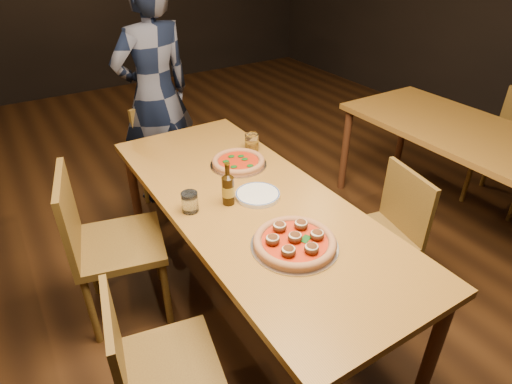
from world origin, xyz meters
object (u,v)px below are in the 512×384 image
table_main (251,211)px  chair_end (172,155)px  plate_stack (258,195)px  chair_main_nw (169,364)px  beer_bottle (228,190)px  table_right (486,148)px  chair_nbr_right (512,151)px  pizza_margherita (238,162)px  amber_glass (252,143)px  pizza_meatball (295,241)px  water_glass (190,202)px  chair_main_sw (120,243)px  diner (155,95)px  chair_main_e (374,237)px

table_main → chair_end: (0.07, 1.30, -0.26)m
plate_stack → chair_main_nw: bearing=-148.3°
table_main → beer_bottle: 0.19m
table_right → chair_nbr_right: (0.57, 0.10, -0.22)m
pizza_margherita → amber_glass: 0.21m
chair_nbr_right → pizza_meatball: size_ratio=2.42×
water_glass → chair_main_sw: bearing=136.4°
table_main → amber_glass: bearing=57.9°
pizza_margherita → water_glass: 0.51m
chair_end → beer_bottle: bearing=-117.4°
water_glass → diner: size_ratio=0.06×
chair_nbr_right → chair_main_nw: bearing=-93.4°
amber_glass → chair_main_sw: bearing=-172.9°
plate_stack → table_main: bearing=-177.9°
chair_main_nw → pizza_margherita: 1.16m
chair_main_e → amber_glass: 0.91m
pizza_meatball → pizza_margherita: 0.78m
table_main → pizza_meatball: size_ratio=5.26×
table_main → chair_main_sw: (-0.61, 0.36, -0.20)m
chair_main_e → chair_main_sw: bearing=-105.5°
beer_bottle → water_glass: size_ratio=2.19×
chair_nbr_right → table_main: bearing=-102.3°
table_main → chair_nbr_right: chair_nbr_right is taller
chair_main_nw → chair_main_sw: size_ratio=0.86×
table_main → water_glass: 0.33m
chair_nbr_right → diner: bearing=-134.8°
chair_end → plate_stack: bearing=-110.5°
chair_main_sw → diner: bearing=-17.8°
table_right → chair_end: 2.23m
table_main → water_glass: (-0.30, 0.07, 0.12)m
chair_nbr_right → water_glass: 2.60m
chair_end → beer_bottle: (-0.18, -1.27, 0.41)m
table_main → table_right: size_ratio=1.00×
pizza_margherita → table_main: bearing=-110.5°
chair_main_sw → pizza_margherita: (0.74, -0.01, 0.29)m
table_right → amber_glass: 1.56m
table_right → chair_nbr_right: bearing=9.9°
chair_nbr_right → pizza_margherita: chair_nbr_right is taller
chair_main_nw → table_right: bearing=-73.3°
table_right → amber_glass: amber_glass is taller
chair_main_e → chair_nbr_right: 1.63m
table_main → amber_glass: size_ratio=19.14×
chair_main_sw → water_glass: 0.53m
chair_main_nw → chair_main_sw: (0.05, 0.79, 0.07)m
chair_main_sw → beer_bottle: bearing=-110.4°
chair_main_sw → chair_main_e: bearing=-103.4°
table_right → water_glass: size_ratio=19.90×
table_right → water_glass: water_glass is taller
chair_main_e → beer_bottle: bearing=-100.4°
table_right → chair_nbr_right: size_ratio=2.17×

